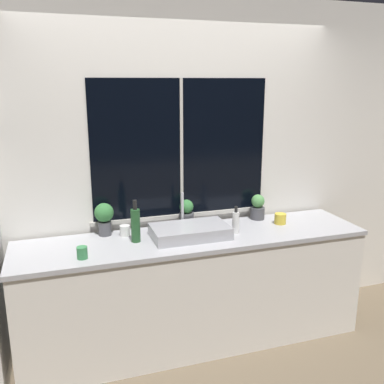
% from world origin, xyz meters
% --- Properties ---
extents(ground_plane, '(14.00, 14.00, 0.00)m').
position_xyz_m(ground_plane, '(0.00, 0.00, 0.00)').
color(ground_plane, brown).
extents(wall_back, '(8.00, 0.09, 2.70)m').
position_xyz_m(wall_back, '(0.00, 0.68, 1.35)').
color(wall_back, silver).
rests_on(wall_back, ground_plane).
extents(wall_right, '(0.06, 7.00, 2.70)m').
position_xyz_m(wall_right, '(2.32, 1.50, 1.35)').
color(wall_right, silver).
rests_on(wall_right, ground_plane).
extents(counter, '(2.69, 0.63, 0.90)m').
position_xyz_m(counter, '(0.00, 0.30, 0.45)').
color(counter, white).
rests_on(counter, ground_plane).
extents(sink, '(0.58, 0.39, 0.30)m').
position_xyz_m(sink, '(-0.04, 0.30, 0.95)').
color(sink, '#ADADB2').
rests_on(sink, counter).
extents(potted_plant_left, '(0.15, 0.15, 0.25)m').
position_xyz_m(potted_plant_left, '(-0.65, 0.54, 1.05)').
color(potted_plant_left, '#4C4C51').
rests_on(potted_plant_left, counter).
extents(potted_plant_center, '(0.12, 0.12, 0.23)m').
position_xyz_m(potted_plant_center, '(0.01, 0.54, 1.01)').
color(potted_plant_center, '#4C4C51').
rests_on(potted_plant_center, counter).
extents(potted_plant_right, '(0.12, 0.12, 0.22)m').
position_xyz_m(potted_plant_right, '(0.65, 0.54, 1.00)').
color(potted_plant_right, '#4C4C51').
rests_on(potted_plant_right, counter).
extents(soap_bottle, '(0.05, 0.05, 0.22)m').
position_xyz_m(soap_bottle, '(0.33, 0.27, 0.99)').
color(soap_bottle, white).
rests_on(soap_bottle, counter).
extents(bottle_tall, '(0.07, 0.07, 0.32)m').
position_xyz_m(bottle_tall, '(-0.45, 0.33, 1.03)').
color(bottle_tall, '#235128').
rests_on(bottle_tall, counter).
extents(mug_white, '(0.08, 0.08, 0.08)m').
position_xyz_m(mug_white, '(-0.50, 0.48, 0.94)').
color(mug_white, white).
rests_on(mug_white, counter).
extents(mug_green, '(0.07, 0.07, 0.08)m').
position_xyz_m(mug_green, '(-0.85, 0.13, 0.94)').
color(mug_green, '#38844C').
rests_on(mug_green, counter).
extents(mug_yellow, '(0.10, 0.10, 0.09)m').
position_xyz_m(mug_yellow, '(0.77, 0.36, 0.94)').
color(mug_yellow, gold).
rests_on(mug_yellow, counter).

